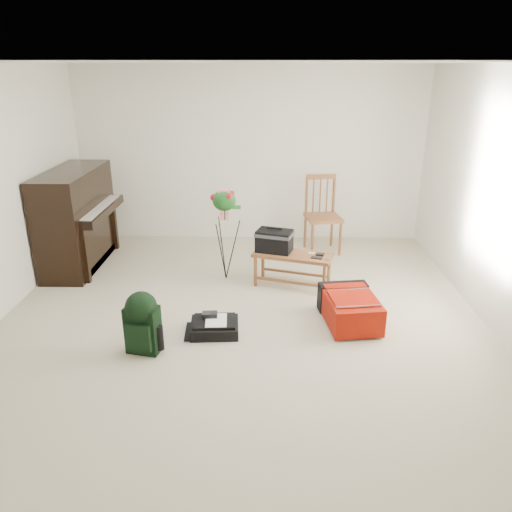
{
  "coord_description": "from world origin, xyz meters",
  "views": [
    {
      "loc": [
        0.27,
        -4.5,
        2.49
      ],
      "look_at": [
        0.15,
        0.35,
        0.61
      ],
      "focal_mm": 35.0,
      "sensor_mm": 36.0,
      "label": 1
    }
  ],
  "objects_px": {
    "piano": "(78,220)",
    "green_backpack": "(142,320)",
    "red_suitcase": "(349,306)",
    "dining_chair": "(323,215)",
    "flower_stand": "(225,235)",
    "black_duffel": "(214,326)",
    "bench": "(279,246)"
  },
  "relations": [
    {
      "from": "bench",
      "to": "black_duffel",
      "type": "height_order",
      "value": "bench"
    },
    {
      "from": "black_duffel",
      "to": "flower_stand",
      "type": "height_order",
      "value": "flower_stand"
    },
    {
      "from": "flower_stand",
      "to": "dining_chair",
      "type": "bearing_deg",
      "value": 38.93
    },
    {
      "from": "black_duffel",
      "to": "green_backpack",
      "type": "height_order",
      "value": "green_backpack"
    },
    {
      "from": "piano",
      "to": "flower_stand",
      "type": "relative_size",
      "value": 1.3
    },
    {
      "from": "bench",
      "to": "flower_stand",
      "type": "bearing_deg",
      "value": -179.87
    },
    {
      "from": "piano",
      "to": "green_backpack",
      "type": "bearing_deg",
      "value": -58.13
    },
    {
      "from": "red_suitcase",
      "to": "flower_stand",
      "type": "distance_m",
      "value": 1.77
    },
    {
      "from": "black_duffel",
      "to": "flower_stand",
      "type": "bearing_deg",
      "value": 85.9
    },
    {
      "from": "red_suitcase",
      "to": "dining_chair",
      "type": "bearing_deg",
      "value": 84.18
    },
    {
      "from": "dining_chair",
      "to": "piano",
      "type": "bearing_deg",
      "value": -179.76
    },
    {
      "from": "bench",
      "to": "dining_chair",
      "type": "height_order",
      "value": "dining_chair"
    },
    {
      "from": "piano",
      "to": "dining_chair",
      "type": "relative_size",
      "value": 1.41
    },
    {
      "from": "black_duffel",
      "to": "green_backpack",
      "type": "xyz_separation_m",
      "value": [
        -0.61,
        -0.35,
        0.26
      ]
    },
    {
      "from": "piano",
      "to": "dining_chair",
      "type": "bearing_deg",
      "value": 10.5
    },
    {
      "from": "dining_chair",
      "to": "black_duffel",
      "type": "relative_size",
      "value": 2.16
    },
    {
      "from": "piano",
      "to": "dining_chair",
      "type": "distance_m",
      "value": 3.28
    },
    {
      "from": "bench",
      "to": "green_backpack",
      "type": "height_order",
      "value": "bench"
    },
    {
      "from": "piano",
      "to": "bench",
      "type": "bearing_deg",
      "value": -13.63
    },
    {
      "from": "piano",
      "to": "red_suitcase",
      "type": "xyz_separation_m",
      "value": [
        3.3,
        -1.49,
        -0.43
      ]
    },
    {
      "from": "piano",
      "to": "bench",
      "type": "relative_size",
      "value": 1.53
    },
    {
      "from": "dining_chair",
      "to": "flower_stand",
      "type": "height_order",
      "value": "flower_stand"
    },
    {
      "from": "red_suitcase",
      "to": "green_backpack",
      "type": "height_order",
      "value": "green_backpack"
    },
    {
      "from": "red_suitcase",
      "to": "piano",
      "type": "bearing_deg",
      "value": 147.74
    },
    {
      "from": "green_backpack",
      "to": "piano",
      "type": "bearing_deg",
      "value": 134.18
    },
    {
      "from": "bench",
      "to": "black_duffel",
      "type": "bearing_deg",
      "value": -102.55
    },
    {
      "from": "black_duffel",
      "to": "green_backpack",
      "type": "relative_size",
      "value": 0.82
    },
    {
      "from": "red_suitcase",
      "to": "flower_stand",
      "type": "height_order",
      "value": "flower_stand"
    },
    {
      "from": "piano",
      "to": "flower_stand",
      "type": "xyz_separation_m",
      "value": [
        1.94,
        -0.43,
        -0.04
      ]
    },
    {
      "from": "bench",
      "to": "red_suitcase",
      "type": "bearing_deg",
      "value": -33.5
    },
    {
      "from": "bench",
      "to": "green_backpack",
      "type": "distance_m",
      "value": 1.97
    },
    {
      "from": "bench",
      "to": "flower_stand",
      "type": "xyz_separation_m",
      "value": [
        -0.65,
        0.2,
        0.06
      ]
    }
  ]
}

